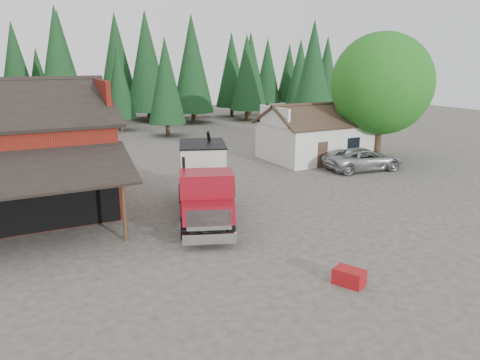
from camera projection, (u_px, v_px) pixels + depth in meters
name	position (u px, v px, depth m)	size (l,w,h in m)	color
ground	(255.00, 235.00, 22.19)	(120.00, 120.00, 0.00)	#473F37
farmhouse	(315.00, 139.00, 38.73)	(8.60, 6.42, 4.65)	silver
deciduous_tree	(382.00, 87.00, 36.86)	(8.00, 8.00, 10.20)	#382619
conifer_backdrop	(91.00, 126.00, 58.26)	(76.00, 16.00, 16.00)	#10321B
near_pine_b	(166.00, 81.00, 49.15)	(3.96, 3.96, 10.40)	#382619
near_pine_c	(313.00, 70.00, 52.60)	(4.84, 4.84, 12.40)	#382619
near_pine_d	(59.00, 66.00, 47.75)	(5.28, 5.28, 13.40)	#382619
feed_truck	(204.00, 180.00, 24.34)	(5.62, 9.63, 4.22)	black
silver_car	(363.00, 159.00, 34.97)	(2.75, 5.97, 1.66)	#A3A6AA
equip_box	(349.00, 277.00, 17.24)	(0.70, 1.10, 0.60)	maroon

